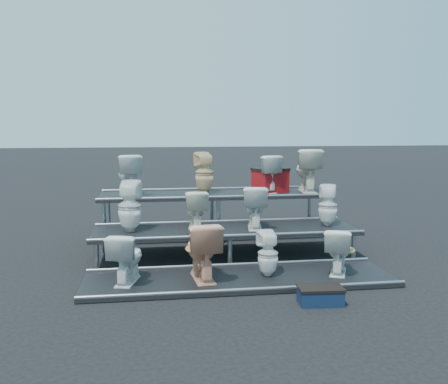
{
  "coord_description": "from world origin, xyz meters",
  "views": [
    {
      "loc": [
        -1.17,
        -7.78,
        2.12
      ],
      "look_at": [
        -0.01,
        0.1,
        1.04
      ],
      "focal_mm": 40.0,
      "sensor_mm": 36.0,
      "label": 1
    }
  ],
  "objects": [
    {
      "name": "toilet_2",
      "position": [
        0.39,
        -1.3,
        0.37
      ],
      "size": [
        0.31,
        0.31,
        0.63
      ],
      "primitive_type": "imported",
      "rotation": [
        0.0,
        0.0,
        3.24
      ],
      "color": "white",
      "rests_on": "tier_front"
    },
    {
      "name": "ground",
      "position": [
        0.0,
        0.0,
        0.0
      ],
      "size": [
        80.0,
        80.0,
        0.0
      ],
      "primitive_type": "plane",
      "color": "black",
      "rests_on": "ground"
    },
    {
      "name": "tier_back",
      "position": [
        0.0,
        1.3,
        0.43
      ],
      "size": [
        4.2,
        1.2,
        0.86
      ],
      "primitive_type": "cube",
      "color": "black",
      "rests_on": "ground"
    },
    {
      "name": "toilet_10",
      "position": [
        0.94,
        1.3,
        1.21
      ],
      "size": [
        0.57,
        0.77,
        0.7
      ],
      "primitive_type": "imported",
      "rotation": [
        0.0,
        0.0,
        3.43
      ],
      "color": "white",
      "rests_on": "tier_back"
    },
    {
      "name": "toilet_7",
      "position": [
        1.71,
        0.0,
        0.8
      ],
      "size": [
        0.39,
        0.39,
        0.68
      ],
      "primitive_type": "imported",
      "rotation": [
        0.0,
        0.0,
        2.84
      ],
      "color": "white",
      "rests_on": "tier_mid"
    },
    {
      "name": "toilet_4",
      "position": [
        -1.51,
        0.0,
        0.86
      ],
      "size": [
        0.42,
        0.43,
        0.8
      ],
      "primitive_type": "imported",
      "rotation": [
        0.0,
        0.0,
        2.97
      ],
      "color": "white",
      "rests_on": "tier_mid"
    },
    {
      "name": "red_crate",
      "position": [
        1.05,
        1.29,
        1.06
      ],
      "size": [
        0.69,
        0.63,
        0.4
      ],
      "primitive_type": "cube",
      "rotation": [
        0.0,
        0.0,
        0.4
      ],
      "color": "maroon",
      "rests_on": "tier_back"
    },
    {
      "name": "toilet_0",
      "position": [
        -1.51,
        -1.3,
        0.39
      ],
      "size": [
        0.53,
        0.73,
        0.67
      ],
      "primitive_type": "imported",
      "rotation": [
        0.0,
        0.0,
        2.88
      ],
      "color": "white",
      "rests_on": "tier_front"
    },
    {
      "name": "toilet_1",
      "position": [
        -0.51,
        -1.3,
        0.45
      ],
      "size": [
        0.51,
        0.81,
        0.79
      ],
      "primitive_type": "imported",
      "rotation": [
        0.0,
        0.0,
        3.23
      ],
      "color": "#EBA683",
      "rests_on": "tier_front"
    },
    {
      "name": "toilet_8",
      "position": [
        -1.57,
        1.3,
        1.23
      ],
      "size": [
        0.52,
        0.78,
        0.74
      ],
      "primitive_type": "imported",
      "rotation": [
        0.0,
        0.0,
        3.31
      ],
      "color": "white",
      "rests_on": "tier_back"
    },
    {
      "name": "toilet_6",
      "position": [
        0.48,
        0.0,
        0.81
      ],
      "size": [
        0.49,
        0.73,
        0.69
      ],
      "primitive_type": "imported",
      "rotation": [
        0.0,
        0.0,
        2.99
      ],
      "color": "white",
      "rests_on": "tier_mid"
    },
    {
      "name": "toilet_11",
      "position": [
        1.77,
        1.3,
        1.27
      ],
      "size": [
        0.55,
        0.85,
        0.81
      ],
      "primitive_type": "imported",
      "rotation": [
        0.0,
        0.0,
        3.02
      ],
      "color": "white",
      "rests_on": "tier_back"
    },
    {
      "name": "tier_mid",
      "position": [
        0.0,
        0.0,
        0.23
      ],
      "size": [
        4.2,
        1.2,
        0.46
      ],
      "primitive_type": "cube",
      "color": "black",
      "rests_on": "ground"
    },
    {
      "name": "toilet_3",
      "position": [
        1.4,
        -1.3,
        0.38
      ],
      "size": [
        0.59,
        0.72,
        0.64
      ],
      "primitive_type": "imported",
      "rotation": [
        0.0,
        0.0,
        2.72
      ],
      "color": "white",
      "rests_on": "tier_front"
    },
    {
      "name": "toilet_9",
      "position": [
        -0.19,
        1.3,
        1.24
      ],
      "size": [
        0.42,
        0.42,
        0.77
      ],
      "primitive_type": "imported",
      "rotation": [
        0.0,
        0.0,
        3.38
      ],
      "color": "beige",
      "rests_on": "tier_back"
    },
    {
      "name": "toilet_5",
      "position": [
        -0.48,
        0.0,
        0.78
      ],
      "size": [
        0.36,
        0.63,
        0.64
      ],
      "primitive_type": "imported",
      "rotation": [
        0.0,
        0.0,
        3.15
      ],
      "color": "white",
      "rests_on": "tier_mid"
    },
    {
      "name": "tier_front",
      "position": [
        0.0,
        -1.3,
        0.03
      ],
      "size": [
        4.2,
        1.2,
        0.06
      ],
      "primitive_type": "cube",
      "color": "black",
      "rests_on": "ground"
    },
    {
      "name": "step_stool",
      "position": [
        0.8,
        -2.3,
        0.09
      ],
      "size": [
        0.53,
        0.34,
        0.18
      ],
      "primitive_type": "cube",
      "rotation": [
        0.0,
        0.0,
        -0.07
      ],
      "color": "#0E1C35",
      "rests_on": "ground"
    }
  ]
}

